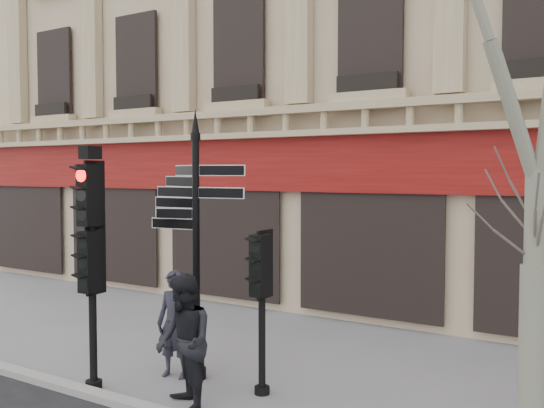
{
  "coord_description": "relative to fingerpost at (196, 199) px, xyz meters",
  "views": [
    {
      "loc": [
        5.31,
        -7.52,
        3.4
      ],
      "look_at": [
        0.17,
        0.6,
        2.9
      ],
      "focal_mm": 40.0,
      "sensor_mm": 36.0,
      "label": 1
    }
  ],
  "objects": [
    {
      "name": "traffic_signal_secondary",
      "position": [
        1.3,
        -0.02,
        -1.25
      ],
      "size": [
        0.42,
        0.3,
        2.47
      ],
      "rotation": [
        0.0,
        0.0,
        0.02
      ],
      "color": "black",
      "rests_on": "ground"
    },
    {
      "name": "ground",
      "position": [
        1.0,
        -0.13,
        -2.97
      ],
      "size": [
        80.0,
        80.0,
        0.0
      ],
      "primitive_type": "plane",
      "color": "slate",
      "rests_on": "ground"
    },
    {
      "name": "traffic_signal_main",
      "position": [
        -1.05,
        -1.26,
        -0.57
      ],
      "size": [
        0.45,
        0.34,
        3.81
      ],
      "rotation": [
        0.0,
        0.0,
        0.1
      ],
      "color": "black",
      "rests_on": "ground"
    },
    {
      "name": "pedestrian_a",
      "position": [
        -0.35,
        -0.13,
        -2.08
      ],
      "size": [
        0.73,
        0.56,
        1.79
      ],
      "primitive_type": "imported",
      "rotation": [
        0.0,
        0.0,
        0.22
      ],
      "color": "#22212C",
      "rests_on": "ground"
    },
    {
      "name": "fingerpost",
      "position": [
        0.0,
        0.0,
        0.0
      ],
      "size": [
        1.93,
        1.93,
        4.43
      ],
      "rotation": [
        0.0,
        0.0,
        -0.04
      ],
      "color": "black",
      "rests_on": "ground"
    },
    {
      "name": "pedestrian_b",
      "position": [
        0.68,
        -1.12,
        -2.0
      ],
      "size": [
        1.2,
        1.14,
        1.95
      ],
      "primitive_type": "imported",
      "rotation": [
        0.0,
        0.0,
        -0.59
      ],
      "color": "black",
      "rests_on": "ground"
    }
  ]
}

